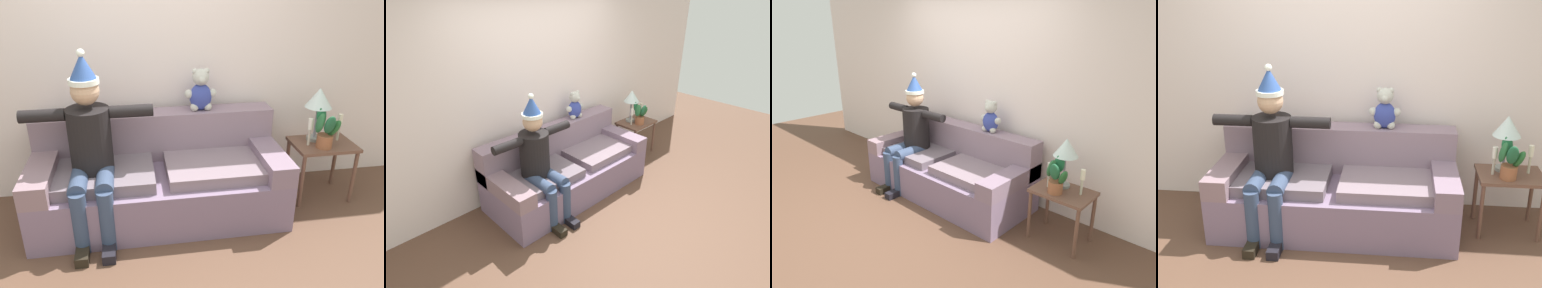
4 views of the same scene
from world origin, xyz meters
The scene contains 9 objects.
back_wall centered at (0.00, 1.55, 1.35)m, with size 7.00×0.10×2.70m, color silver.
couch centered at (0.00, 1.03, 0.33)m, with size 2.14×0.89×0.86m.
person_seated centered at (-0.54, 0.86, 0.75)m, with size 1.02×0.77×1.50m.
teddy_bear centered at (0.42, 1.30, 1.03)m, with size 0.29×0.17×0.38m.
side_table centered at (1.53, 1.06, 0.46)m, with size 0.56×0.42×0.55m.
table_lamp centered at (1.48, 1.14, 0.94)m, with size 0.24×0.24×0.50m.
potted_plant centered at (1.49, 0.97, 0.72)m, with size 0.25×0.24×0.37m.
candle_tall centered at (1.37, 1.04, 0.72)m, with size 0.04×0.04×0.26m.
candle_short centered at (1.69, 1.10, 0.72)m, with size 0.04×0.04×0.26m.
Camera 4 is at (0.53, -2.86, 2.30)m, focal length 44.88 mm.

